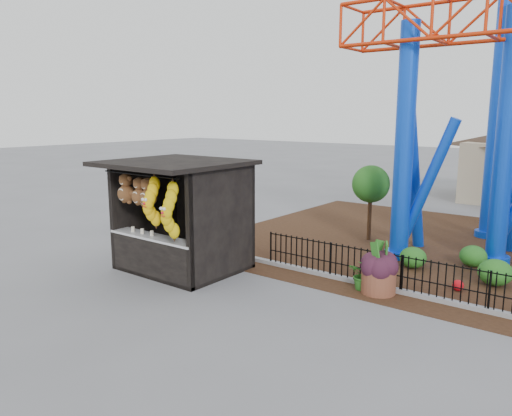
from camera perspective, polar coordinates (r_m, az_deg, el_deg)
The scene contains 9 objects.
ground at distance 11.92m, azimuth -2.23°, elevation -10.89°, with size 120.00×120.00×0.00m, color slate.
mulch_bed at distance 17.33m, azimuth 26.16°, elevation -5.05°, with size 18.00×12.00×0.02m, color #331E11.
curb at distance 12.65m, azimuth 21.39°, elevation -10.05°, with size 18.00×0.18×0.12m, color gray.
prize_booth at distance 14.07m, azimuth -9.25°, elevation -1.08°, with size 3.50×3.40×3.12m.
picket_fence at distance 12.32m, azimuth 25.58°, elevation -8.77°, with size 12.20×0.06×1.00m, color black, non-canonical shape.
terracotta_planter at distance 12.83m, azimuth 13.82°, elevation -8.17°, with size 0.85×0.85×0.60m, color brown.
planter_foliage at distance 12.65m, azimuth 13.95°, elevation -5.51°, with size 0.70×0.70×0.64m, color #331423.
potted_plant at distance 12.95m, azimuth 12.28°, elevation -7.45°, with size 0.73×0.63×0.81m, color #284F17.
landscaping at distance 14.83m, azimuth 26.56°, elevation -6.40°, with size 7.28×3.42×0.69m.
Camera 1 is at (7.15, -8.47, 4.38)m, focal length 35.00 mm.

